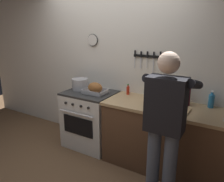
{
  "coord_description": "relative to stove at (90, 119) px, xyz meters",
  "views": [
    {
      "loc": [
        1.73,
        -1.63,
        1.88
      ],
      "look_at": [
        0.27,
        0.85,
        1.03
      ],
      "focal_mm": 35.14,
      "sensor_mm": 36.0,
      "label": 1
    }
  ],
  "objects": [
    {
      "name": "wall_back",
      "position": [
        0.22,
        0.36,
        0.85
      ],
      "size": [
        6.0,
        0.13,
        2.6
      ],
      "color": "white",
      "rests_on": "ground"
    },
    {
      "name": "stove",
      "position": [
        0.0,
        0.0,
        0.0
      ],
      "size": [
        0.76,
        0.67,
        0.9
      ],
      "color": "white",
      "rests_on": "ground"
    },
    {
      "name": "bottle_olive_oil",
      "position": [
        1.3,
        0.2,
        0.57
      ],
      "size": [
        0.07,
        0.07,
        0.29
      ],
      "color": "#385623",
      "rests_on": "counter_block"
    },
    {
      "name": "stock_pot",
      "position": [
        -0.21,
        0.04,
        0.54
      ],
      "size": [
        0.26,
        0.26,
        0.18
      ],
      "color": "#B7B7BC",
      "rests_on": "stove"
    },
    {
      "name": "bottle_dish_soap",
      "position": [
        1.71,
        0.23,
        0.54
      ],
      "size": [
        0.07,
        0.07,
        0.22
      ],
      "color": "#338CCC",
      "rests_on": "counter_block"
    },
    {
      "name": "bottle_wine_red",
      "position": [
        1.43,
        0.16,
        0.58
      ],
      "size": [
        0.07,
        0.07,
        0.31
      ],
      "color": "#47141E",
      "rests_on": "counter_block"
    },
    {
      "name": "cutting_board",
      "position": [
        1.34,
        -0.09,
        0.46
      ],
      "size": [
        0.36,
        0.24,
        0.02
      ],
      "primitive_type": "cube",
      "color": "tan",
      "rests_on": "counter_block"
    },
    {
      "name": "counter_block",
      "position": [
        1.43,
        0.0,
        0.01
      ],
      "size": [
        2.03,
        0.65,
        0.9
      ],
      "color": "brown",
      "rests_on": "ground"
    },
    {
      "name": "bottle_vinegar",
      "position": [
        0.98,
        0.09,
        0.55
      ],
      "size": [
        0.06,
        0.06,
        0.23
      ],
      "color": "#997F4C",
      "rests_on": "counter_block"
    },
    {
      "name": "bottle_cooking_oil",
      "position": [
        0.94,
        0.24,
        0.57
      ],
      "size": [
        0.06,
        0.06,
        0.28
      ],
      "color": "gold",
      "rests_on": "counter_block"
    },
    {
      "name": "roasting_pan",
      "position": [
        0.12,
        -0.02,
        0.53
      ],
      "size": [
        0.35,
        0.26,
        0.17
      ],
      "color": "#B7B7BC",
      "rests_on": "stove"
    },
    {
      "name": "bottle_hot_sauce",
      "position": [
        0.57,
        0.19,
        0.51
      ],
      "size": [
        0.05,
        0.05,
        0.16
      ],
      "color": "red",
      "rests_on": "counter_block"
    },
    {
      "name": "person_cook",
      "position": [
        1.38,
        -0.59,
        0.5
      ],
      "size": [
        0.51,
        0.63,
        1.66
      ],
      "rotation": [
        0.0,
        0.0,
        1.78
      ],
      "color": "#4C566B",
      "rests_on": "ground"
    }
  ]
}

